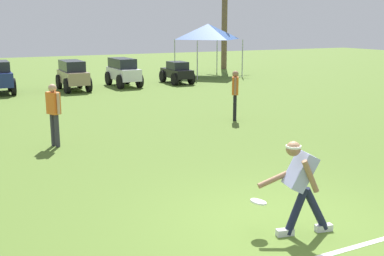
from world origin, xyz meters
TOP-DOWN VIEW (x-y plane):
  - ground_plane at (0.00, 0.00)m, footprint 80.00×80.00m
  - field_line_paint at (0.00, -1.01)m, footprint 21.15×0.21m
  - frisbee_thrower at (-0.01, -0.32)m, footprint 1.08×0.61m
  - frisbee_in_flight at (-0.50, -0.01)m, footprint 0.29×0.29m
  - teammate_near_sideline at (3.62, 7.24)m, footprint 0.35×0.45m
  - teammate_deep at (-2.09, 6.46)m, footprint 0.32×0.48m
  - parked_car_slot_d at (0.74, 16.48)m, footprint 1.15×2.41m
  - parked_car_slot_e at (3.25, 16.82)m, footprint 1.19×2.42m
  - parked_car_slot_f at (6.06, 16.69)m, footprint 1.12×2.22m
  - palm_tree_left_of_centre at (12.19, 22.35)m, footprint 3.47×3.34m
  - event_tent at (9.12, 18.99)m, footprint 3.01×3.01m

SIDE VIEW (x-z plane):
  - ground_plane at x=0.00m, z-range 0.00..0.00m
  - field_line_paint at x=0.00m, z-range 0.00..0.01m
  - frisbee_in_flight at x=-0.50m, z-range 0.44..0.51m
  - parked_car_slot_f at x=6.06m, z-range 0.01..1.11m
  - parked_car_slot_d at x=0.74m, z-range 0.05..1.39m
  - parked_car_slot_e at x=3.25m, z-range 0.05..1.39m
  - frisbee_thrower at x=-0.01m, z-range 0.09..1.49m
  - teammate_near_sideline at x=3.62m, z-range 0.16..1.72m
  - teammate_deep at x=-2.09m, z-range 0.16..1.72m
  - event_tent at x=9.12m, z-range 1.04..4.00m
  - palm_tree_left_of_centre at x=12.19m, z-range 0.58..7.58m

